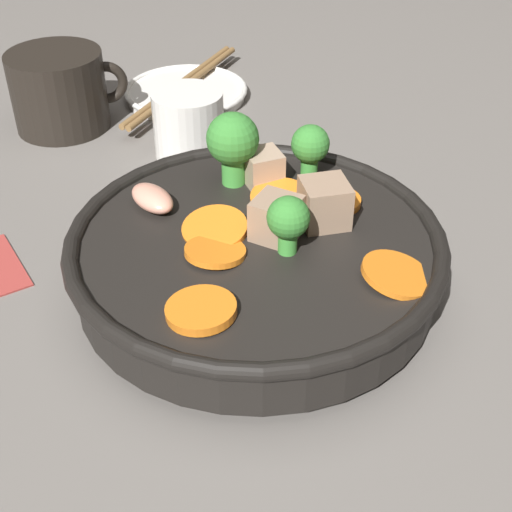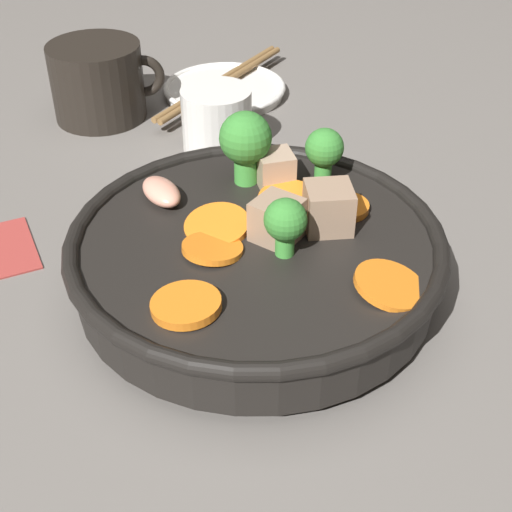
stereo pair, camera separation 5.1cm
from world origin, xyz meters
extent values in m
plane|color=slate|center=(0.00, 0.00, 0.00)|extent=(3.00, 3.00, 0.00)
cylinder|color=black|center=(0.00, 0.00, 0.01)|extent=(0.14, 0.14, 0.01)
cylinder|color=black|center=(0.00, 0.00, 0.03)|extent=(0.26, 0.26, 0.04)
torus|color=black|center=(0.00, 0.00, 0.05)|extent=(0.27, 0.27, 0.01)
cylinder|color=brown|center=(0.00, 0.00, 0.04)|extent=(0.24, 0.24, 0.02)
cylinder|color=orange|center=(0.08, -0.06, 0.05)|extent=(0.06, 0.06, 0.01)
cylinder|color=orange|center=(0.07, 0.03, 0.05)|extent=(0.05, 0.05, 0.01)
cylinder|color=orange|center=(-0.03, 0.02, 0.05)|extent=(0.07, 0.07, 0.01)
cylinder|color=orange|center=(-0.03, -0.01, 0.05)|extent=(0.06, 0.06, 0.01)
cylinder|color=orange|center=(-0.05, -0.07, 0.05)|extent=(0.06, 0.06, 0.01)
cylinder|color=orange|center=(0.03, 0.04, 0.05)|extent=(0.06, 0.06, 0.01)
cylinder|color=green|center=(0.02, -0.02, 0.06)|extent=(0.01, 0.01, 0.02)
sphere|color=#388433|center=(0.02, -0.02, 0.08)|extent=(0.03, 0.03, 0.03)
cylinder|color=green|center=(0.00, 0.08, 0.06)|extent=(0.02, 0.02, 0.02)
sphere|color=#388433|center=(0.00, 0.08, 0.09)|extent=(0.04, 0.04, 0.04)
cylinder|color=green|center=(0.06, 0.07, 0.06)|extent=(0.01, 0.01, 0.02)
sphere|color=#388433|center=(0.06, 0.07, 0.08)|extent=(0.03, 0.03, 0.03)
cube|color=tan|center=(0.02, 0.07, 0.06)|extent=(0.03, 0.03, 0.03)
cube|color=#9E7F66|center=(0.05, 0.01, 0.06)|extent=(0.03, 0.03, 0.03)
cube|color=#9E7F66|center=(0.01, 0.00, 0.06)|extent=(0.04, 0.04, 0.03)
ellipsoid|color=#EA9E84|center=(-0.07, 0.06, 0.06)|extent=(0.04, 0.05, 0.02)
cylinder|color=white|center=(0.00, 0.35, 0.01)|extent=(0.13, 0.13, 0.01)
torus|color=white|center=(0.00, 0.35, 0.01)|extent=(0.14, 0.14, 0.01)
cylinder|color=white|center=(-0.02, 0.22, 0.03)|extent=(0.07, 0.07, 0.06)
cylinder|color=brown|center=(-0.02, 0.22, 0.05)|extent=(0.06, 0.06, 0.00)
cylinder|color=black|center=(-0.13, 0.31, 0.04)|extent=(0.10, 0.10, 0.08)
torus|color=black|center=(-0.09, 0.31, 0.04)|extent=(0.04, 0.01, 0.04)
cylinder|color=olive|center=(0.00, 0.35, 0.02)|extent=(0.15, 0.19, 0.01)
cylinder|color=olive|center=(-0.01, 0.35, 0.02)|extent=(0.15, 0.19, 0.01)
camera|label=1|loc=(-0.09, -0.40, 0.34)|focal=50.00mm
camera|label=2|loc=(-0.04, -0.40, 0.34)|focal=50.00mm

